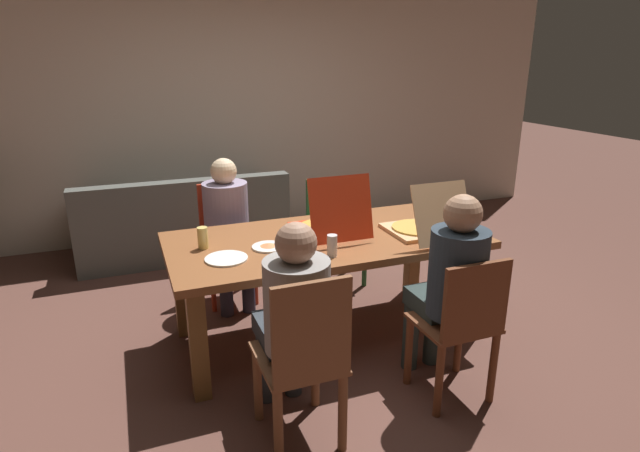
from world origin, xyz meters
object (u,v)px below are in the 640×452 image
Objects in this scene: pizza_box_1 at (422,227)px; chair_2 at (225,236)px; plate_0 at (226,259)px; chair_1 at (461,325)px; drinking_glass_0 at (332,246)px; drinking_glass_1 at (203,238)px; person_2 at (228,220)px; drinking_glass_3 at (306,239)px; chair_0 at (304,361)px; person_0 at (293,311)px; drinking_glass_2 at (470,226)px; chair_3 at (333,225)px; person_1 at (451,278)px; couch at (184,225)px; plate_1 at (269,246)px; dining_table at (325,251)px; pizza_box_0 at (328,226)px.

chair_2 is at bearing 135.82° from pizza_box_1.
chair_1 is at bearing -34.59° from plate_0.
chair_2 is at bearing 108.14° from drinking_glass_0.
drinking_glass_1 is (-1.23, 1.02, 0.33)m from chair_1.
person_2 is 2.09× the size of pizza_box_1.
drinking_glass_3 reaches higher than drinking_glass_1.
chair_0 is 0.82× the size of person_0.
chair_1 is at bearing -63.24° from chair_2.
drinking_glass_1 is 1.22× the size of drinking_glass_2.
person_2 is 8.29× the size of drinking_glass_3.
chair_3 is at bearing 7.80° from person_2.
person_0 is 2.11× the size of pizza_box_1.
person_0 reaches higher than plate_0.
person_1 is at bearing -90.00° from chair_3.
chair_0 is 1.41m from pizza_box_1.
drinking_glass_3 is at bearing -74.58° from chair_2.
drinking_glass_0 is at bearing -75.20° from couch.
plate_0 is (-1.13, 0.65, 0.04)m from person_1.
person_2 reaches higher than chair_3.
plate_1 is at bearing -84.66° from chair_2.
pizza_box_1 reaches higher than plate_0.
chair_1 is at bearing -90.00° from chair_3.
chair_3 is 7.83× the size of drinking_glass_2.
couch reaches higher than dining_table.
person_1 is at bearing -59.46° from person_2.
drinking_glass_1 is (-0.84, 0.02, 0.01)m from pizza_box_0.
person_1 is (0.43, -0.81, 0.06)m from dining_table.
person_0 is at bearing -130.46° from drinking_glass_0.
person_2 reaches higher than pizza_box_1.
chair_2 is at bearing 90.00° from person_2.
chair_0 reaches higher than plate_0.
person_2 is 4.55× the size of plate_0.
plate_0 is at bearing -67.93° from drinking_glass_1.
chair_1 is 4.24× the size of plate_1.
pizza_box_1 reaches higher than couch.
pizza_box_1 reaches higher than drinking_glass_3.
person_0 is 0.97× the size of person_1.
plate_0 is at bearing -89.76° from couch.
drinking_glass_0 reaches higher than plate_1.
drinking_glass_2 is at bearing -40.40° from chair_2.
chair_3 reaches higher than drinking_glass_1.
drinking_glass_1 is at bearing -112.73° from person_2.
drinking_glass_0 is at bearing -108.86° from pizza_box_0.
chair_0 is at bearing -117.88° from pizza_box_0.
plate_1 is (-0.84, 0.75, 0.05)m from person_1.
pizza_box_1 is 3.97× the size of drinking_glass_3.
drinking_glass_0 is (-0.09, -0.34, 0.17)m from dining_table.
drinking_glass_0 is at bearing 138.09° from person_1.
chair_0 is 1.74× the size of pizza_box_1.
dining_table is 15.44× the size of drinking_glass_0.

